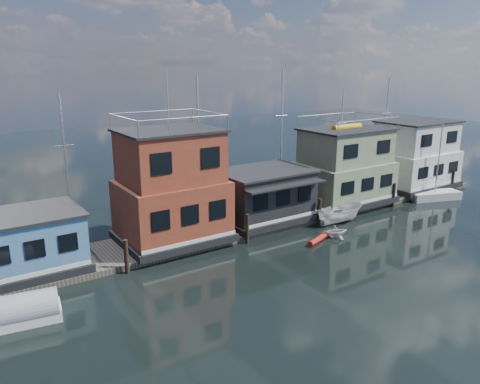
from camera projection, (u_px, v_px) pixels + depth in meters
ground at (386, 276)px, 28.53m from camera, size 160.00×160.00×0.00m
dock at (268, 220)px, 38.10m from camera, size 48.00×5.00×0.40m
houseboat_blue at (28, 242)px, 27.95m from camera, size 6.40×4.90×3.66m
houseboat_red at (171, 189)px, 32.52m from camera, size 7.40×5.90×11.86m
houseboat_dark at (264, 195)px, 37.23m from camera, size 7.40×6.10×4.06m
houseboat_green at (345, 168)px, 41.75m from camera, size 8.40×5.90×7.03m
houseboat_white at (415, 156)px, 47.09m from camera, size 8.40×5.90×6.66m
pilings at (287, 220)px, 35.44m from camera, size 42.28×0.28×2.20m
background_masts at (271, 140)px, 44.03m from camera, size 36.40×0.16×12.00m
dinghy_white at (336, 231)px, 34.80m from camera, size 2.21×2.04×0.97m
red_kayak at (319, 238)px, 34.09m from camera, size 2.81×1.34×0.42m
tarp_runabout at (17, 313)px, 23.16m from camera, size 4.29×2.22×1.66m
day_sailer at (435, 195)px, 44.51m from camera, size 5.16×3.14×7.72m
motorboat at (340, 214)px, 37.68m from camera, size 4.36×2.26×1.60m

